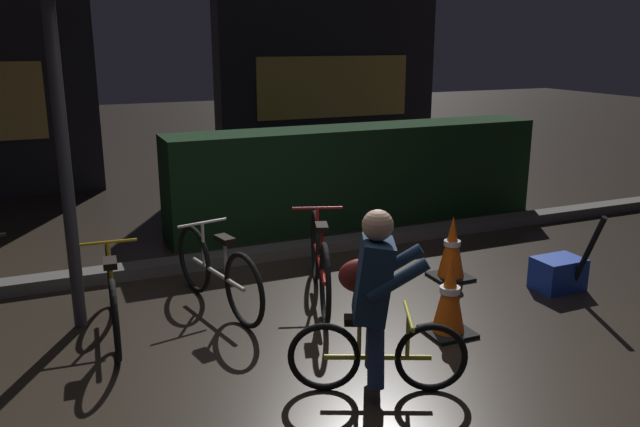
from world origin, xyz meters
The scene contains 13 objects.
ground_plane centered at (0.00, 0.00, 0.00)m, with size 40.00×40.00×0.00m, color #2D261E.
sidewalk_curb centered at (0.00, 2.20, 0.06)m, with size 12.00×0.24×0.12m, color #56544F.
hedge_row centered at (1.80, 3.10, 0.61)m, with size 4.80×0.70×1.22m, color black.
storefront_right centered at (3.22, 7.20, 2.15)m, with size 4.23×0.54×4.33m.
street_post centered at (-1.66, 1.20, 1.48)m, with size 0.10×0.10×2.96m, color #2D2D33.
parked_bike_center_left centered at (-1.42, 0.95, 0.32)m, with size 0.46×1.51×0.70m.
parked_bike_center_right centered at (-0.53, 1.12, 0.33)m, with size 0.47×1.54×0.72m.
parked_bike_right_mid centered at (0.35, 0.95, 0.36)m, with size 0.61×1.63×0.79m.
traffic_cone_near centered at (1.00, -0.10, 0.31)m, with size 0.36×0.36×0.65m.
traffic_cone_far centered at (1.73, 0.93, 0.30)m, with size 0.36×0.36×0.63m.
blue_crate centered at (2.48, 0.30, 0.15)m, with size 0.44×0.32×0.30m, color #193DB7.
cyclist centered at (0.06, -0.61, 0.63)m, with size 1.10×0.66×1.25m.
closed_umbrella centered at (2.55, 0.05, 0.40)m, with size 0.05×0.05×0.85m, color black.
Camera 1 is at (-1.82, -4.07, 2.28)m, focal length 36.71 mm.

